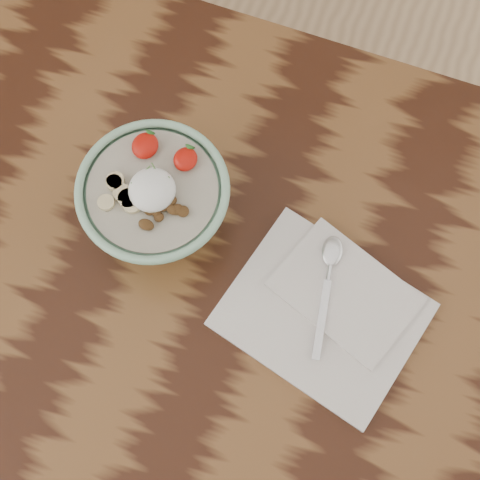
{
  "coord_description": "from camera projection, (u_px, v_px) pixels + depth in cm",
  "views": [
    {
      "loc": [
        8.59,
        -18.33,
        165.91
      ],
      "look_at": [
        -0.02,
        5.35,
        86.87
      ],
      "focal_mm": 50.0,
      "sensor_mm": 36.0,
      "label": 1
    }
  ],
  "objects": [
    {
      "name": "table",
      "position": [
        228.0,
        314.0,
        1.02
      ],
      "size": [
        160.0,
        90.0,
        75.0
      ],
      "color": "#32170C",
      "rests_on": "ground"
    },
    {
      "name": "breakfast_bowl",
      "position": [
        156.0,
        201.0,
        0.9
      ],
      "size": [
        20.16,
        20.16,
        13.72
      ],
      "rotation": [
        0.0,
        0.0,
        -0.02
      ],
      "color": "#8EBF9E",
      "rests_on": "table"
    },
    {
      "name": "napkin",
      "position": [
        327.0,
        310.0,
        0.92
      ],
      "size": [
        29.63,
        26.12,
        1.56
      ],
      "rotation": [
        0.0,
        0.0,
        -0.25
      ],
      "color": "silver",
      "rests_on": "table"
    },
    {
      "name": "spoon",
      "position": [
        330.0,
        268.0,
        0.92
      ],
      "size": [
        4.79,
        17.62,
        0.92
      ],
      "rotation": [
        0.0,
        0.0,
        0.16
      ],
      "color": "silver",
      "rests_on": "napkin"
    }
  ]
}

